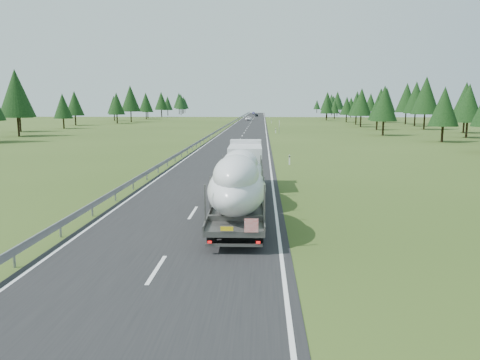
{
  "coord_description": "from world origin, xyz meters",
  "views": [
    {
      "loc": [
        3.82,
        -16.1,
        5.98
      ],
      "look_at": [
        2.6,
        9.21,
        1.84
      ],
      "focal_mm": 35.0,
      "sensor_mm": 36.0,
      "label": 1
    }
  ],
  "objects_px": {
    "distant_van": "(249,118)",
    "distant_car_blue": "(253,113)",
    "boat_truck": "(241,175)",
    "highway_sign": "(279,124)",
    "distant_car_dark": "(256,115)"
  },
  "relations": [
    {
      "from": "boat_truck",
      "to": "distant_van",
      "type": "bearing_deg",
      "value": 91.54
    },
    {
      "from": "distant_car_dark",
      "to": "distant_car_blue",
      "type": "bearing_deg",
      "value": 87.78
    },
    {
      "from": "distant_van",
      "to": "distant_car_blue",
      "type": "xyz_separation_m",
      "value": [
        -0.28,
        102.5,
        -0.03
      ]
    },
    {
      "from": "distant_car_dark",
      "to": "distant_car_blue",
      "type": "xyz_separation_m",
      "value": [
        -2.41,
        48.72,
        -0.03
      ]
    },
    {
      "from": "highway_sign",
      "to": "boat_truck",
      "type": "bearing_deg",
      "value": -93.75
    },
    {
      "from": "highway_sign",
      "to": "distant_van",
      "type": "xyz_separation_m",
      "value": [
        -8.52,
        75.46,
        -1.12
      ]
    },
    {
      "from": "highway_sign",
      "to": "boat_truck",
      "type": "xyz_separation_m",
      "value": [
        -4.6,
        -70.15,
        0.2
      ]
    },
    {
      "from": "boat_truck",
      "to": "distant_car_blue",
      "type": "height_order",
      "value": "boat_truck"
    },
    {
      "from": "highway_sign",
      "to": "distant_car_dark",
      "type": "relative_size",
      "value": 0.64
    },
    {
      "from": "highway_sign",
      "to": "distant_van",
      "type": "relative_size",
      "value": 0.52
    },
    {
      "from": "distant_van",
      "to": "distant_car_blue",
      "type": "bearing_deg",
      "value": 90.21
    },
    {
      "from": "highway_sign",
      "to": "distant_van",
      "type": "height_order",
      "value": "highway_sign"
    },
    {
      "from": "boat_truck",
      "to": "distant_car_dark",
      "type": "height_order",
      "value": "boat_truck"
    },
    {
      "from": "highway_sign",
      "to": "distant_car_blue",
      "type": "height_order",
      "value": "highway_sign"
    },
    {
      "from": "distant_car_dark",
      "to": "distant_car_blue",
      "type": "relative_size",
      "value": 1.01
    }
  ]
}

